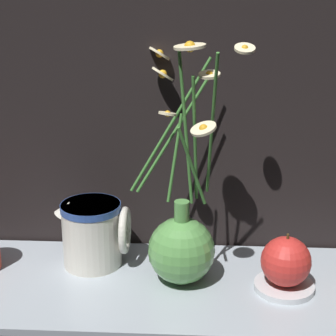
% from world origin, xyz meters
% --- Properties ---
extents(ground_plane, '(6.00, 6.00, 0.00)m').
position_xyz_m(ground_plane, '(0.00, 0.00, 0.00)').
color(ground_plane, black).
extents(shelf, '(0.83, 0.28, 0.01)m').
position_xyz_m(shelf, '(0.00, 0.00, 0.01)').
color(shelf, '#9EA8B2').
rests_on(shelf, ground_plane).
extents(vase_with_flowers, '(0.20, 0.22, 0.40)m').
position_xyz_m(vase_with_flowers, '(0.03, 0.01, 0.08)').
color(vase_with_flowers, '#59994C').
rests_on(vase_with_flowers, shelf).
extents(ceramic_pitcher, '(0.13, 0.10, 0.12)m').
position_xyz_m(ceramic_pitcher, '(-0.12, 0.06, 0.08)').
color(ceramic_pitcher, beige).
rests_on(ceramic_pitcher, shelf).
extents(saucer_plate, '(0.10, 0.10, 0.01)m').
position_xyz_m(saucer_plate, '(0.20, -0.01, 0.02)').
color(saucer_plate, silver).
rests_on(saucer_plate, shelf).
extents(orange_fruit, '(0.08, 0.08, 0.09)m').
position_xyz_m(orange_fruit, '(0.20, -0.01, 0.06)').
color(orange_fruit, red).
rests_on(orange_fruit, saucer_plate).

